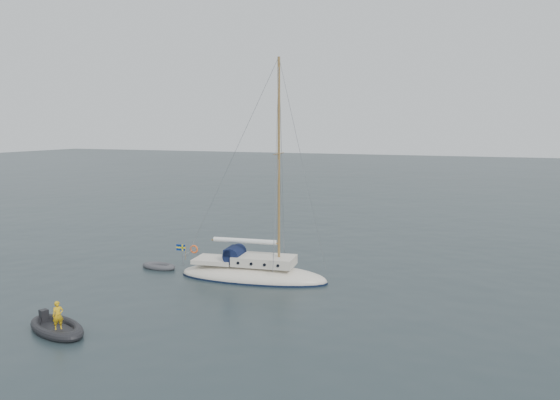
% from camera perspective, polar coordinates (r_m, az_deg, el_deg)
% --- Properties ---
extents(ground, '(300.00, 300.00, 0.00)m').
position_cam_1_polar(ground, '(30.43, -0.78, -10.12)').
color(ground, black).
rests_on(ground, ground).
extents(sailboat, '(9.76, 2.92, 13.90)m').
position_cam_1_polar(sailboat, '(33.61, -2.84, -6.53)').
color(sailboat, white).
rests_on(sailboat, ground).
extents(dinghy, '(2.49, 1.12, 0.36)m').
position_cam_1_polar(dinghy, '(37.07, -12.56, -6.77)').
color(dinghy, '#444449').
rests_on(dinghy, ground).
extents(rib, '(3.85, 1.75, 1.51)m').
position_cam_1_polar(rib, '(27.53, -22.32, -12.17)').
color(rib, black).
rests_on(rib, ground).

